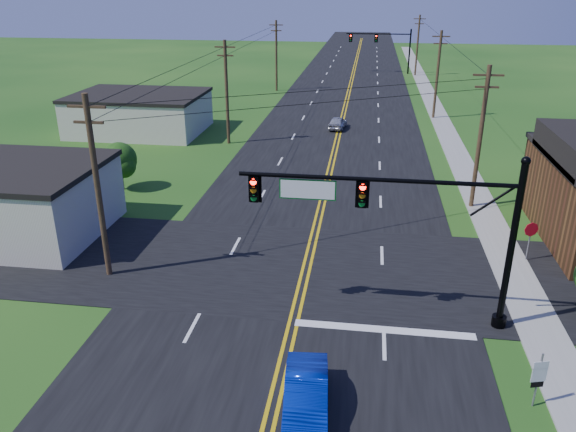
% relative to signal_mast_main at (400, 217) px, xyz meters
% --- Properties ---
extents(road_main, '(16.00, 220.00, 0.04)m').
position_rel_signal_mast_main_xyz_m(road_main, '(-4.34, 42.00, -4.73)').
color(road_main, black).
rests_on(road_main, ground).
extents(road_cross, '(70.00, 10.00, 0.04)m').
position_rel_signal_mast_main_xyz_m(road_cross, '(-4.34, 4.00, -4.73)').
color(road_cross, black).
rests_on(road_cross, ground).
extents(sidewalk, '(2.00, 160.00, 0.08)m').
position_rel_signal_mast_main_xyz_m(sidewalk, '(6.16, 32.00, -4.71)').
color(sidewalk, gray).
rests_on(sidewalk, ground).
extents(signal_mast_main, '(11.30, 0.60, 7.48)m').
position_rel_signal_mast_main_xyz_m(signal_mast_main, '(0.00, 0.00, 0.00)').
color(signal_mast_main, black).
rests_on(signal_mast_main, ground).
extents(signal_mast_far, '(10.98, 0.60, 7.48)m').
position_rel_signal_mast_main_xyz_m(signal_mast_far, '(0.10, 72.00, -0.20)').
color(signal_mast_far, black).
rests_on(signal_mast_far, ground).
extents(cream_bldg_near, '(10.20, 8.20, 4.10)m').
position_rel_signal_mast_main_xyz_m(cream_bldg_near, '(-21.34, 6.00, -2.69)').
color(cream_bldg_near, beige).
rests_on(cream_bldg_near, ground).
extents(cream_bldg_far, '(12.20, 9.20, 3.70)m').
position_rel_signal_mast_main_xyz_m(cream_bldg_far, '(-23.34, 30.00, -2.89)').
color(cream_bldg_far, beige).
rests_on(cream_bldg_far, ground).
extents(utility_pole_left_a, '(1.80, 0.28, 9.00)m').
position_rel_signal_mast_main_xyz_m(utility_pole_left_a, '(-13.84, 2.00, -0.03)').
color(utility_pole_left_a, '#322616').
rests_on(utility_pole_left_a, ground).
extents(utility_pole_left_b, '(1.80, 0.28, 9.00)m').
position_rel_signal_mast_main_xyz_m(utility_pole_left_b, '(-13.84, 27.00, -0.03)').
color(utility_pole_left_b, '#322616').
rests_on(utility_pole_left_b, ground).
extents(utility_pole_left_c, '(1.80, 0.28, 9.00)m').
position_rel_signal_mast_main_xyz_m(utility_pole_left_c, '(-13.84, 54.00, -0.03)').
color(utility_pole_left_c, '#322616').
rests_on(utility_pole_left_c, ground).
extents(utility_pole_right_a, '(1.80, 0.28, 9.00)m').
position_rel_signal_mast_main_xyz_m(utility_pole_right_a, '(5.46, 14.00, -0.03)').
color(utility_pole_right_a, '#322616').
rests_on(utility_pole_right_a, ground).
extents(utility_pole_right_b, '(1.80, 0.28, 9.00)m').
position_rel_signal_mast_main_xyz_m(utility_pole_right_b, '(5.46, 40.00, -0.03)').
color(utility_pole_right_b, '#322616').
rests_on(utility_pole_right_b, ground).
extents(utility_pole_right_c, '(1.80, 0.28, 9.00)m').
position_rel_signal_mast_main_xyz_m(utility_pole_right_c, '(5.46, 70.00, -0.03)').
color(utility_pole_right_c, '#322616').
rests_on(utility_pole_right_c, ground).
extents(tree_right_back, '(3.00, 3.00, 4.10)m').
position_rel_signal_mast_main_xyz_m(tree_right_back, '(11.66, 18.00, -2.15)').
color(tree_right_back, '#322616').
rests_on(tree_right_back, ground).
extents(tree_left, '(2.40, 2.40, 3.37)m').
position_rel_signal_mast_main_xyz_m(tree_left, '(-18.34, 14.00, -2.59)').
color(tree_left, '#322616').
rests_on(tree_left, ground).
extents(blue_car, '(1.79, 4.24, 1.36)m').
position_rel_signal_mast_main_xyz_m(blue_car, '(-3.03, -6.32, -4.07)').
color(blue_car, '#0722A5').
rests_on(blue_car, ground).
extents(distant_car, '(1.88, 3.71, 1.21)m').
position_rel_signal_mast_main_xyz_m(distant_car, '(-4.41, 33.71, -4.14)').
color(distant_car, '#B6B6BB').
rests_on(distant_car, ground).
extents(route_sign, '(0.53, 0.18, 2.16)m').
position_rel_signal_mast_main_xyz_m(route_sign, '(4.67, -4.87, -3.49)').
color(route_sign, slate).
rests_on(route_sign, ground).
extents(stop_sign, '(0.75, 0.28, 2.19)m').
position_rel_signal_mast_main_xyz_m(stop_sign, '(7.12, 6.51, -3.18)').
color(stop_sign, slate).
rests_on(stop_sign, ground).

